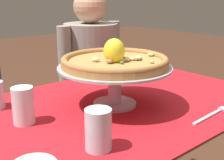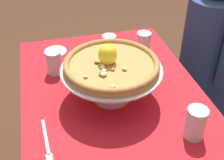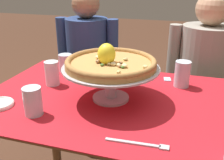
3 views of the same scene
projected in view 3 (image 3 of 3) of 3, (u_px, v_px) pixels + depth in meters
name	position (u px, v px, depth m)	size (l,w,h in m)	color
dining_table	(115.00, 121.00, 1.22)	(1.23, 0.80, 0.75)	brown
pizza_stand	(111.00, 75.00, 1.12)	(0.42, 0.42, 0.15)	#B7B7C1
pizza	(110.00, 62.00, 1.10)	(0.39, 0.39, 0.11)	#BC8447
water_glass_front_left	(33.00, 103.00, 1.02)	(0.07, 0.07, 0.12)	silver
water_glass_side_left	(52.00, 75.00, 1.30)	(0.07, 0.07, 0.12)	white
water_glass_back_right	(182.00, 76.00, 1.28)	(0.08, 0.08, 0.13)	silver
water_glass_back_left	(66.00, 64.00, 1.48)	(0.08, 0.08, 0.10)	silver
dinner_fork	(140.00, 144.00, 0.85)	(0.21, 0.03, 0.01)	#B7B7C1
sugar_packet	(167.00, 79.00, 1.38)	(0.05, 0.04, 0.01)	silver
diner_left	(88.00, 76.00, 1.96)	(0.46, 0.34, 1.19)	navy
diner_right	(202.00, 85.00, 1.75)	(0.50, 0.37, 1.19)	navy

